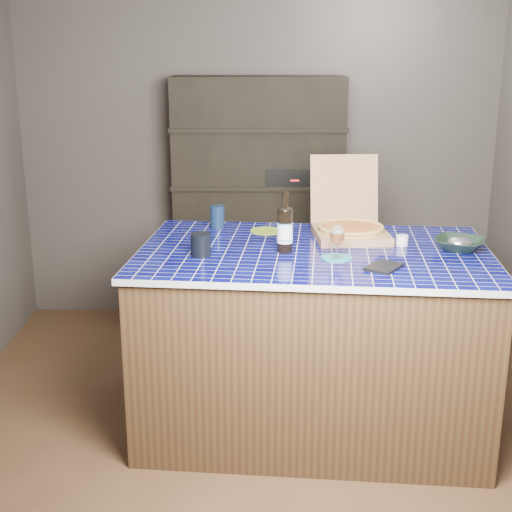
{
  "coord_description": "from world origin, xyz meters",
  "views": [
    {
      "loc": [
        -0.0,
        -3.52,
        1.99
      ],
      "look_at": [
        -0.01,
        0.0,
        0.96
      ],
      "focal_mm": 50.0,
      "sensor_mm": 36.0,
      "label": 1
    }
  ],
  "objects_px": {
    "dvd_case": "(384,267)",
    "pizza_box": "(350,227)",
    "wine_glass": "(337,235)",
    "kitchen_island": "(312,339)",
    "mead_bottle": "(285,228)",
    "bowl": "(460,244)"
  },
  "relations": [
    {
      "from": "mead_bottle",
      "to": "bowl",
      "type": "xyz_separation_m",
      "value": [
        0.9,
        0.03,
        -0.09
      ]
    },
    {
      "from": "mead_bottle",
      "to": "wine_glass",
      "type": "relative_size",
      "value": 1.9
    },
    {
      "from": "pizza_box",
      "to": "wine_glass",
      "type": "xyz_separation_m",
      "value": [
        -0.12,
        -0.41,
        0.06
      ]
    },
    {
      "from": "kitchen_island",
      "to": "wine_glass",
      "type": "distance_m",
      "value": 0.64
    },
    {
      "from": "wine_glass",
      "to": "bowl",
      "type": "distance_m",
      "value": 0.67
    },
    {
      "from": "kitchen_island",
      "to": "pizza_box",
      "type": "distance_m",
      "value": 0.65
    },
    {
      "from": "dvd_case",
      "to": "bowl",
      "type": "height_order",
      "value": "bowl"
    },
    {
      "from": "dvd_case",
      "to": "pizza_box",
      "type": "bearing_deg",
      "value": 132.77
    },
    {
      "from": "wine_glass",
      "to": "kitchen_island",
      "type": "bearing_deg",
      "value": 122.42
    },
    {
      "from": "wine_glass",
      "to": "dvd_case",
      "type": "bearing_deg",
      "value": -38.59
    },
    {
      "from": "kitchen_island",
      "to": "bowl",
      "type": "xyz_separation_m",
      "value": [
        0.75,
        0.0,
        0.52
      ]
    },
    {
      "from": "mead_bottle",
      "to": "bowl",
      "type": "distance_m",
      "value": 0.91
    },
    {
      "from": "kitchen_island",
      "to": "mead_bottle",
      "type": "height_order",
      "value": "mead_bottle"
    },
    {
      "from": "kitchen_island",
      "to": "mead_bottle",
      "type": "distance_m",
      "value": 0.64
    },
    {
      "from": "dvd_case",
      "to": "kitchen_island",
      "type": "bearing_deg",
      "value": 167.52
    },
    {
      "from": "kitchen_island",
      "to": "bowl",
      "type": "distance_m",
      "value": 0.91
    },
    {
      "from": "pizza_box",
      "to": "kitchen_island",
      "type": "bearing_deg",
      "value": -133.91
    },
    {
      "from": "pizza_box",
      "to": "wine_glass",
      "type": "distance_m",
      "value": 0.43
    },
    {
      "from": "kitchen_island",
      "to": "dvd_case",
      "type": "height_order",
      "value": "dvd_case"
    },
    {
      "from": "kitchen_island",
      "to": "pizza_box",
      "type": "relative_size",
      "value": 3.84
    },
    {
      "from": "kitchen_island",
      "to": "pizza_box",
      "type": "bearing_deg",
      "value": 55.52
    },
    {
      "from": "pizza_box",
      "to": "dvd_case",
      "type": "xyz_separation_m",
      "value": [
        0.09,
        -0.58,
        -0.05
      ]
    }
  ]
}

